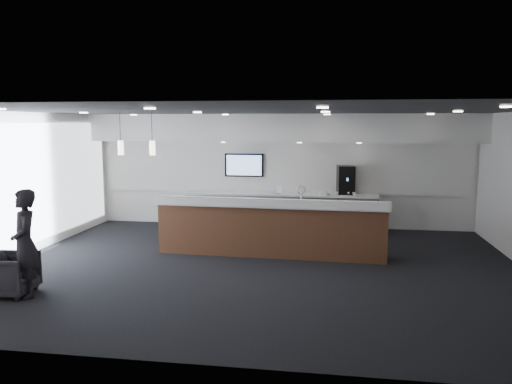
# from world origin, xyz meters

# --- Properties ---
(ground) EXTENTS (10.00, 10.00, 0.00)m
(ground) POSITION_xyz_m (0.00, 0.00, 0.00)
(ground) COLOR black
(ground) RESTS_ON ground
(ceiling) EXTENTS (10.00, 8.00, 0.02)m
(ceiling) POSITION_xyz_m (0.00, 0.00, 3.00)
(ceiling) COLOR black
(ceiling) RESTS_ON back_wall
(back_wall) EXTENTS (10.00, 0.02, 3.00)m
(back_wall) POSITION_xyz_m (0.00, 4.00, 1.50)
(back_wall) COLOR silver
(back_wall) RESTS_ON ground
(left_wall) EXTENTS (0.02, 8.00, 3.00)m
(left_wall) POSITION_xyz_m (-5.00, 0.00, 1.50)
(left_wall) COLOR silver
(left_wall) RESTS_ON ground
(soffit_bulkhead) EXTENTS (10.00, 0.90, 0.70)m
(soffit_bulkhead) POSITION_xyz_m (0.00, 3.55, 2.65)
(soffit_bulkhead) COLOR silver
(soffit_bulkhead) RESTS_ON back_wall
(alcove_panel) EXTENTS (9.80, 0.06, 1.40)m
(alcove_panel) POSITION_xyz_m (0.00, 3.97, 1.60)
(alcove_panel) COLOR silver
(alcove_panel) RESTS_ON back_wall
(window_blinds_wall) EXTENTS (0.04, 7.36, 2.55)m
(window_blinds_wall) POSITION_xyz_m (-4.96, 0.00, 1.50)
(window_blinds_wall) COLOR silver
(window_blinds_wall) RESTS_ON left_wall
(back_credenza) EXTENTS (5.06, 0.66, 0.95)m
(back_credenza) POSITION_xyz_m (-0.00, 3.64, 0.48)
(back_credenza) COLOR #A0A3A9
(back_credenza) RESTS_ON ground
(wall_tv) EXTENTS (1.05, 0.08, 0.62)m
(wall_tv) POSITION_xyz_m (-1.00, 3.91, 1.65)
(wall_tv) COLOR black
(wall_tv) RESTS_ON back_wall
(pendant_left) EXTENTS (0.12, 0.12, 0.30)m
(pendant_left) POSITION_xyz_m (-2.40, 0.80, 2.25)
(pendant_left) COLOR #FDEBC5
(pendant_left) RESTS_ON ceiling
(pendant_right) EXTENTS (0.12, 0.12, 0.30)m
(pendant_right) POSITION_xyz_m (-3.10, 0.80, 2.25)
(pendant_right) COLOR #FDEBC5
(pendant_right) RESTS_ON ceiling
(ceiling_can_lights) EXTENTS (7.00, 5.00, 0.02)m
(ceiling_can_lights) POSITION_xyz_m (0.00, 0.00, 2.97)
(ceiling_can_lights) COLOR white
(ceiling_can_lights) RESTS_ON ceiling
(service_counter) EXTENTS (4.87, 1.00, 1.49)m
(service_counter) POSITION_xyz_m (0.09, 0.96, 0.58)
(service_counter) COLOR #4E2E1A
(service_counter) RESTS_ON ground
(coffee_machine) EXTENTS (0.48, 0.58, 0.74)m
(coffee_machine) POSITION_xyz_m (1.69, 3.71, 1.32)
(coffee_machine) COLOR black
(coffee_machine) RESTS_ON back_credenza
(info_sign_left) EXTENTS (0.14, 0.07, 0.20)m
(info_sign_left) POSITION_xyz_m (-0.00, 3.51, 1.05)
(info_sign_left) COLOR white
(info_sign_left) RESTS_ON back_credenza
(info_sign_right) EXTENTS (0.19, 0.04, 0.25)m
(info_sign_right) POSITION_xyz_m (1.25, 3.55, 1.08)
(info_sign_right) COLOR white
(info_sign_right) RESTS_ON back_credenza
(armchair) EXTENTS (0.81, 0.79, 0.68)m
(armchair) POSITION_xyz_m (-3.78, -2.16, 0.34)
(armchair) COLOR black
(armchair) RESTS_ON ground
(lounge_guest) EXTENTS (0.71, 0.76, 1.73)m
(lounge_guest) POSITION_xyz_m (-3.47, -2.16, 0.87)
(lounge_guest) COLOR black
(lounge_guest) RESTS_ON ground
(cup_0) EXTENTS (0.09, 0.09, 0.08)m
(cup_0) POSITION_xyz_m (1.90, 3.52, 0.99)
(cup_0) COLOR white
(cup_0) RESTS_ON back_credenza
(cup_1) EXTENTS (0.13, 0.13, 0.08)m
(cup_1) POSITION_xyz_m (1.76, 3.52, 0.99)
(cup_1) COLOR white
(cup_1) RESTS_ON back_credenza
(cup_2) EXTENTS (0.11, 0.11, 0.08)m
(cup_2) POSITION_xyz_m (1.62, 3.52, 0.99)
(cup_2) COLOR white
(cup_2) RESTS_ON back_credenza
(cup_3) EXTENTS (0.12, 0.12, 0.08)m
(cup_3) POSITION_xyz_m (1.48, 3.52, 0.99)
(cup_3) COLOR white
(cup_3) RESTS_ON back_credenza
(cup_4) EXTENTS (0.12, 0.12, 0.08)m
(cup_4) POSITION_xyz_m (1.34, 3.52, 0.99)
(cup_4) COLOR white
(cup_4) RESTS_ON back_credenza
(cup_5) EXTENTS (0.10, 0.10, 0.08)m
(cup_5) POSITION_xyz_m (1.20, 3.52, 0.99)
(cup_5) COLOR white
(cup_5) RESTS_ON back_credenza
(cup_6) EXTENTS (0.13, 0.13, 0.08)m
(cup_6) POSITION_xyz_m (1.06, 3.52, 0.99)
(cup_6) COLOR white
(cup_6) RESTS_ON back_credenza
(cup_7) EXTENTS (0.11, 0.11, 0.08)m
(cup_7) POSITION_xyz_m (0.92, 3.52, 0.99)
(cup_7) COLOR white
(cup_7) RESTS_ON back_credenza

